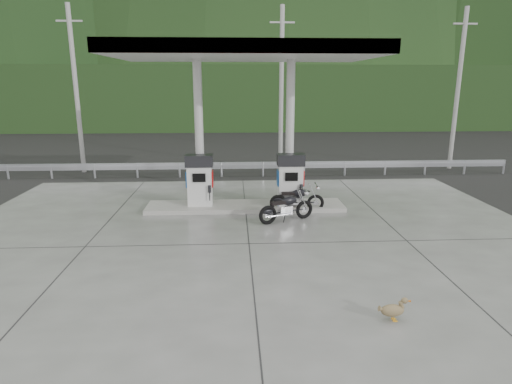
{
  "coord_description": "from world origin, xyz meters",
  "views": [
    {
      "loc": [
        -0.38,
        -12.21,
        4.36
      ],
      "look_at": [
        0.3,
        1.0,
        1.0
      ],
      "focal_mm": 30.0,
      "sensor_mm": 36.0,
      "label": 1
    }
  ],
  "objects_px": {
    "gas_pump_left": "(200,180)",
    "motorcycle_left": "(286,208)",
    "duck": "(392,311)",
    "gas_pump_right": "(290,179)",
    "motorcycle_right": "(297,199)"
  },
  "relations": [
    {
      "from": "motorcycle_right",
      "to": "gas_pump_right",
      "type": "bearing_deg",
      "value": 118.05
    },
    {
      "from": "motorcycle_right",
      "to": "duck",
      "type": "relative_size",
      "value": 3.24
    },
    {
      "from": "motorcycle_right",
      "to": "motorcycle_left",
      "type": "bearing_deg",
      "value": -111.33
    },
    {
      "from": "gas_pump_left",
      "to": "duck",
      "type": "relative_size",
      "value": 3.28
    },
    {
      "from": "gas_pump_left",
      "to": "motorcycle_left",
      "type": "bearing_deg",
      "value": -28.03
    },
    {
      "from": "gas_pump_right",
      "to": "motorcycle_left",
      "type": "relative_size",
      "value": 0.97
    },
    {
      "from": "motorcycle_right",
      "to": "gas_pump_left",
      "type": "bearing_deg",
      "value": 176.0
    },
    {
      "from": "gas_pump_left",
      "to": "duck",
      "type": "bearing_deg",
      "value": -61.38
    },
    {
      "from": "gas_pump_left",
      "to": "duck",
      "type": "xyz_separation_m",
      "value": [
        4.15,
        -7.61,
        -0.85
      ]
    },
    {
      "from": "gas_pump_right",
      "to": "duck",
      "type": "distance_m",
      "value": 7.72
    },
    {
      "from": "gas_pump_left",
      "to": "duck",
      "type": "distance_m",
      "value": 8.71
    },
    {
      "from": "duck",
      "to": "motorcycle_right",
      "type": "bearing_deg",
      "value": 95.01
    },
    {
      "from": "gas_pump_left",
      "to": "motorcycle_left",
      "type": "relative_size",
      "value": 0.97
    },
    {
      "from": "motorcycle_left",
      "to": "motorcycle_right",
      "type": "bearing_deg",
      "value": 42.5
    },
    {
      "from": "gas_pump_right",
      "to": "motorcycle_right",
      "type": "xyz_separation_m",
      "value": [
        0.19,
        -0.4,
        -0.63
      ]
    }
  ]
}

